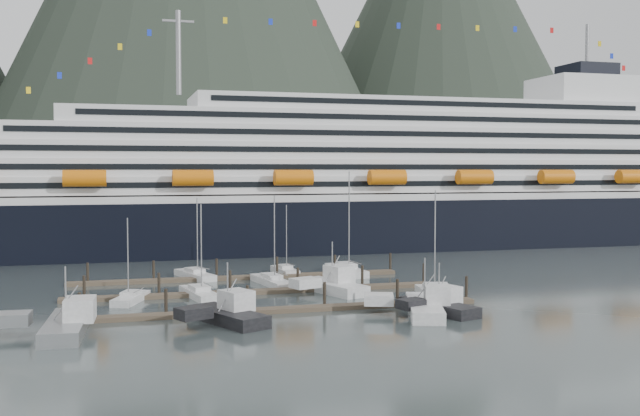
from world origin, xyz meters
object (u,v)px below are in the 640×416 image
(trawler_a, at_px, (65,324))
(trawler_d, at_px, (438,305))
(sailboat_d, at_px, (272,282))
(trawler_b, at_px, (227,315))
(sailboat_a, at_px, (131,299))
(sailboat_h, at_px, (433,294))
(trawler_c, at_px, (423,306))
(sailboat_f, at_px, (285,271))
(sailboat_g, at_px, (346,271))
(trawler_e, at_px, (331,285))
(sailboat_b, at_px, (199,294))
(cruise_ship, at_px, (375,188))
(sailboat_e, at_px, (195,276))

(trawler_a, height_order, trawler_d, trawler_a)
(sailboat_d, relative_size, trawler_b, 1.15)
(sailboat_a, xyz_separation_m, sailboat_h, (36.65, -6.36, 0.04))
(trawler_d, bearing_deg, trawler_c, 69.26)
(sailboat_f, distance_m, trawler_d, 36.33)
(sailboat_g, relative_size, trawler_e, 1.37)
(trawler_b, height_order, trawler_d, trawler_b)
(sailboat_b, bearing_deg, trawler_a, 128.23)
(sailboat_d, height_order, sailboat_f, sailboat_d)
(cruise_ship, height_order, trawler_e, cruise_ship)
(sailboat_e, relative_size, sailboat_g, 0.76)
(sailboat_a, xyz_separation_m, trawler_b, (9.39, -15.26, 0.50))
(sailboat_f, distance_m, trawler_a, 46.10)
(sailboat_b, xyz_separation_m, sailboat_e, (1.18, 16.64, 0.00))
(sailboat_g, height_order, trawler_b, sailboat_g)
(sailboat_b, distance_m, trawler_c, 28.52)
(trawler_d, bearing_deg, sailboat_f, -2.57)
(trawler_a, bearing_deg, sailboat_b, -37.95)
(sailboat_e, bearing_deg, sailboat_h, -149.81)
(trawler_d, xyz_separation_m, trawler_e, (-7.66, 16.27, 0.11))
(sailboat_d, height_order, trawler_d, sailboat_d)
(sailboat_a, height_order, sailboat_h, sailboat_h)
(trawler_b, bearing_deg, trawler_e, -70.45)
(trawler_b, xyz_separation_m, trawler_d, (23.61, -0.70, -0.08))
(sailboat_a, relative_size, sailboat_d, 0.83)
(sailboat_a, relative_size, sailboat_b, 0.87)
(sailboat_d, height_order, sailboat_e, sailboat_d)
(cruise_ship, relative_size, trawler_b, 18.70)
(trawler_a, xyz_separation_m, trawler_d, (39.62, -0.05, -0.10))
(sailboat_a, xyz_separation_m, trawler_a, (-6.62, -15.91, 0.53))
(cruise_ship, distance_m, trawler_d, 73.02)
(sailboat_f, distance_m, trawler_b, 37.08)
(sailboat_b, relative_size, sailboat_h, 0.88)
(cruise_ship, relative_size, sailboat_g, 12.96)
(cruise_ship, xyz_separation_m, sailboat_g, (-18.14, -37.61, -11.59))
(sailboat_g, bearing_deg, trawler_e, 152.41)
(cruise_ship, relative_size, sailboat_f, 19.14)
(cruise_ship, bearing_deg, sailboat_f, -127.86)
(trawler_a, bearing_deg, sailboat_d, -43.03)
(sailboat_g, distance_m, trawler_e, 17.59)
(sailboat_d, xyz_separation_m, trawler_e, (6.17, -8.39, 0.52))
(sailboat_g, xyz_separation_m, trawler_b, (-23.03, -31.67, 0.45))
(sailboat_e, xyz_separation_m, sailboat_h, (27.11, -24.16, 0.02))
(cruise_ship, xyz_separation_m, trawler_c, (-19.33, -69.89, -11.16))
(trawler_a, height_order, trawler_c, trawler_a)
(trawler_b, height_order, trawler_e, trawler_e)
(cruise_ship, distance_m, sailboat_f, 45.77)
(trawler_c, bearing_deg, sailboat_e, 51.85)
(sailboat_f, relative_size, trawler_c, 0.80)
(sailboat_a, distance_m, trawler_b, 17.93)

